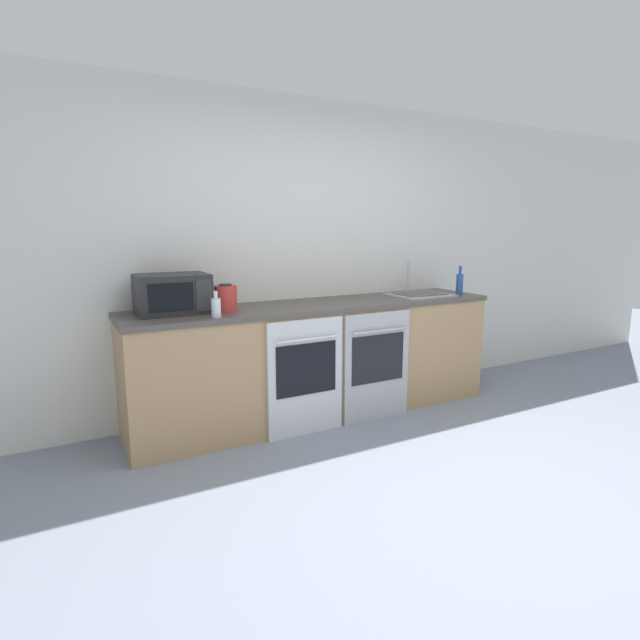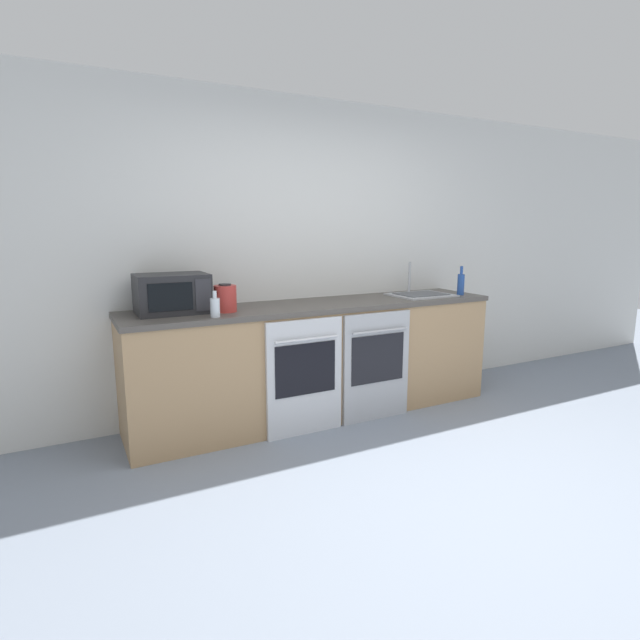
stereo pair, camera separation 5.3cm
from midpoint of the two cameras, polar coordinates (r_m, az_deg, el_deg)
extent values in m
plane|color=gray|center=(3.04, 15.49, -20.32)|extent=(16.00, 16.00, 0.00)
cube|color=silver|center=(4.32, -2.78, 7.29)|extent=(10.00, 0.06, 2.60)
cube|color=tan|center=(4.14, -0.58, -4.77)|extent=(3.07, 0.64, 0.90)
cube|color=#4C4742|center=(4.05, -0.59, 1.66)|extent=(3.10, 0.66, 0.04)
cube|color=silver|center=(3.74, -2.07, -6.62)|extent=(0.61, 0.03, 0.88)
cube|color=black|center=(3.70, -1.95, -5.65)|extent=(0.49, 0.01, 0.39)
cylinder|color=silver|center=(3.62, -1.82, -2.25)|extent=(0.50, 0.02, 0.02)
cube|color=#A8AAAF|center=(4.05, 6.12, -5.32)|extent=(0.61, 0.03, 0.88)
cube|color=black|center=(4.02, 6.28, -4.41)|extent=(0.49, 0.01, 0.39)
cylinder|color=#A8AAAF|center=(3.95, 6.53, -1.26)|extent=(0.50, 0.02, 0.02)
cube|color=#232326|center=(3.70, -16.92, 2.89)|extent=(0.50, 0.36, 0.28)
cube|color=black|center=(3.52, -17.03, 2.50)|extent=(0.30, 0.01, 0.19)
cube|color=#2D2D33|center=(3.57, -13.51, 2.78)|extent=(0.11, 0.01, 0.22)
cylinder|color=#234793|center=(4.72, 15.35, 3.95)|extent=(0.06, 0.06, 0.19)
cylinder|color=#234793|center=(4.71, 15.43, 5.53)|extent=(0.03, 0.03, 0.07)
cylinder|color=silver|center=(3.47, -12.22, 1.36)|extent=(0.07, 0.07, 0.13)
cylinder|color=silver|center=(3.45, -12.28, 2.83)|extent=(0.03, 0.03, 0.05)
cylinder|color=#B2332D|center=(3.68, -11.11, 2.40)|extent=(0.16, 0.16, 0.19)
cylinder|color=#262628|center=(3.66, -11.17, 3.98)|extent=(0.09, 0.09, 0.01)
cube|color=#A8AAAF|center=(4.57, 11.03, 2.84)|extent=(0.52, 0.43, 0.01)
cube|color=#4C4F54|center=(4.57, 11.04, 2.97)|extent=(0.42, 0.31, 0.01)
cylinder|color=#A8AAAF|center=(4.69, 9.74, 4.88)|extent=(0.02, 0.02, 0.28)
camera|label=1|loc=(0.03, -90.37, -0.07)|focal=28.00mm
camera|label=2|loc=(0.03, 89.63, 0.07)|focal=28.00mm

